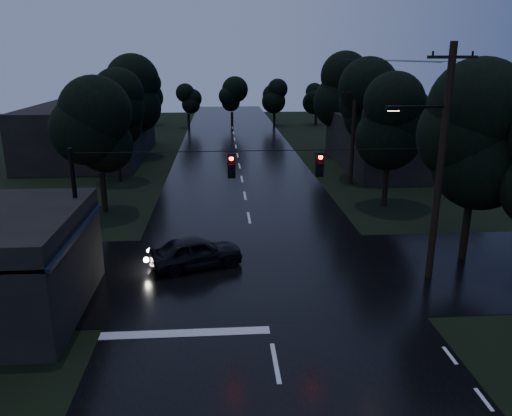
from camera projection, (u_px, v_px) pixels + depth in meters
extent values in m
cube|color=black|center=(242.00, 179.00, 39.84)|extent=(12.00, 120.00, 0.02)
cube|color=black|center=(259.00, 273.00, 22.66)|extent=(60.00, 9.00, 0.02)
cube|color=black|center=(76.00, 233.00, 18.40)|extent=(0.30, 7.00, 0.15)
cylinder|color=black|center=(50.00, 314.00, 16.02)|extent=(0.10, 0.10, 3.00)
cylinder|color=black|center=(95.00, 246.00, 21.74)|extent=(0.10, 0.10, 3.00)
cube|color=#FFB266|center=(65.00, 266.00, 17.17)|extent=(0.06, 1.60, 0.50)
cube|color=#FFB266|center=(85.00, 239.00, 19.74)|extent=(0.06, 1.20, 0.50)
cube|color=black|center=(398.00, 142.00, 43.95)|extent=(10.00, 14.00, 4.40)
cube|color=black|center=(91.00, 132.00, 47.70)|extent=(10.00, 16.00, 5.00)
cylinder|color=black|center=(440.00, 167.00, 20.75)|extent=(0.30, 0.30, 10.00)
cube|color=black|center=(453.00, 57.00, 19.47)|extent=(2.00, 0.12, 0.12)
cylinder|color=black|center=(420.00, 107.00, 19.95)|extent=(2.20, 0.10, 0.10)
cube|color=black|center=(393.00, 108.00, 19.89)|extent=(0.60, 0.25, 0.18)
cube|color=#FFB266|center=(393.00, 111.00, 19.92)|extent=(0.45, 0.18, 0.03)
cylinder|color=black|center=(353.00, 135.00, 37.39)|extent=(0.30, 0.30, 7.50)
cube|color=black|center=(355.00, 92.00, 36.47)|extent=(2.00, 0.12, 0.12)
cylinder|color=black|center=(78.00, 221.00, 20.33)|extent=(0.18, 0.18, 6.00)
cylinder|color=black|center=(261.00, 151.00, 20.02)|extent=(15.00, 0.03, 0.03)
cube|color=black|center=(231.00, 166.00, 20.11)|extent=(0.32, 0.25, 1.00)
sphere|color=#FF0C07|center=(232.00, 167.00, 19.97)|extent=(0.18, 0.18, 0.18)
cube|color=black|center=(320.00, 164.00, 20.35)|extent=(0.32, 0.25, 1.00)
sphere|color=#FF0C07|center=(320.00, 165.00, 20.21)|extent=(0.18, 0.18, 0.18)
cylinder|color=black|center=(465.00, 231.00, 23.88)|extent=(0.36, 0.36, 2.80)
sphere|color=black|center=(474.00, 161.00, 22.89)|extent=(4.48, 4.48, 4.48)
sphere|color=black|center=(478.00, 135.00, 22.54)|extent=(4.48, 4.48, 4.48)
sphere|color=black|center=(481.00, 109.00, 22.19)|extent=(4.48, 4.48, 4.48)
cylinder|color=black|center=(104.00, 193.00, 31.24)|extent=(0.36, 0.36, 2.45)
sphere|color=black|center=(100.00, 146.00, 30.37)|extent=(3.92, 3.92, 3.92)
sphere|color=black|center=(98.00, 129.00, 30.06)|extent=(3.92, 3.92, 3.92)
sphere|color=black|center=(96.00, 111.00, 29.76)|extent=(3.92, 3.92, 3.92)
cylinder|color=black|center=(119.00, 165.00, 38.81)|extent=(0.36, 0.36, 2.62)
sphere|color=black|center=(115.00, 124.00, 37.88)|extent=(4.20, 4.20, 4.20)
sphere|color=black|center=(114.00, 109.00, 37.55)|extent=(4.20, 4.20, 4.20)
sphere|color=black|center=(113.00, 94.00, 37.22)|extent=(4.20, 4.20, 4.20)
cylinder|color=black|center=(132.00, 143.00, 48.28)|extent=(0.36, 0.36, 2.80)
sphere|color=black|center=(130.00, 107.00, 47.29)|extent=(4.48, 4.48, 4.48)
sphere|color=black|center=(129.00, 94.00, 46.94)|extent=(4.48, 4.48, 4.48)
sphere|color=black|center=(128.00, 81.00, 46.59)|extent=(4.48, 4.48, 4.48)
cylinder|color=black|center=(385.00, 186.00, 32.43)|extent=(0.36, 0.36, 2.62)
sphere|color=black|center=(389.00, 138.00, 31.49)|extent=(4.20, 4.20, 4.20)
sphere|color=black|center=(390.00, 120.00, 31.17)|extent=(4.20, 4.20, 4.20)
sphere|color=black|center=(392.00, 101.00, 30.84)|extent=(4.20, 4.20, 4.20)
cylinder|color=black|center=(361.00, 160.00, 40.07)|extent=(0.36, 0.36, 2.80)
sphere|color=black|center=(364.00, 118.00, 39.08)|extent=(4.48, 4.48, 4.48)
sphere|color=black|center=(365.00, 102.00, 38.73)|extent=(4.48, 4.48, 4.48)
sphere|color=black|center=(366.00, 86.00, 38.38)|extent=(4.48, 4.48, 4.48)
cylinder|color=black|center=(340.00, 139.00, 49.63)|extent=(0.36, 0.36, 2.97)
sphere|color=black|center=(341.00, 102.00, 48.57)|extent=(4.76, 4.76, 4.76)
sphere|color=black|center=(342.00, 89.00, 48.20)|extent=(4.76, 4.76, 4.76)
sphere|color=black|center=(343.00, 75.00, 47.83)|extent=(4.76, 4.76, 4.76)
imported|color=black|center=(196.00, 252.00, 23.10)|extent=(4.66, 3.08, 1.48)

